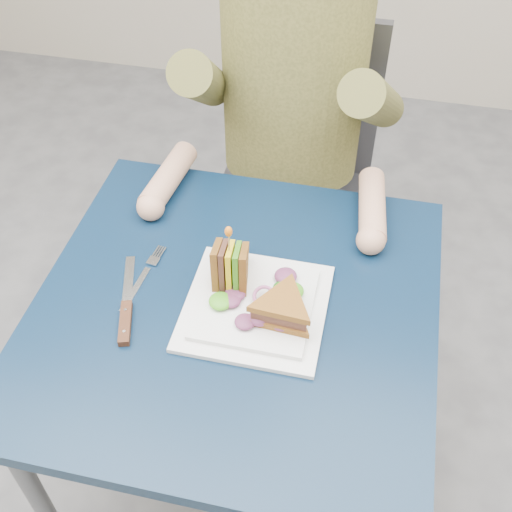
% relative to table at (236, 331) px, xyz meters
% --- Properties ---
extents(ground, '(4.00, 4.00, 0.00)m').
position_rel_table_xyz_m(ground, '(0.00, 0.00, -0.65)').
color(ground, '#57575A').
rests_on(ground, ground).
extents(table, '(0.75, 0.75, 0.73)m').
position_rel_table_xyz_m(table, '(0.00, 0.00, 0.00)').
color(table, black).
rests_on(table, ground).
extents(chair, '(0.42, 0.40, 0.93)m').
position_rel_table_xyz_m(chair, '(0.00, 0.69, -0.11)').
color(chair, '#47474C').
rests_on(chair, ground).
extents(diner, '(0.54, 0.59, 0.74)m').
position_rel_table_xyz_m(diner, '(-0.00, 0.58, 0.26)').
color(diner, brown).
rests_on(diner, chair).
extents(plate, '(0.26, 0.26, 0.02)m').
position_rel_table_xyz_m(plate, '(0.04, -0.00, 0.09)').
color(plate, white).
rests_on(plate, table).
extents(sandwich_flat, '(0.14, 0.14, 0.05)m').
position_rel_table_xyz_m(sandwich_flat, '(0.10, -0.03, 0.12)').
color(sandwich_flat, brown).
rests_on(sandwich_flat, plate).
extents(sandwich_upright, '(0.09, 0.15, 0.15)m').
position_rel_table_xyz_m(sandwich_upright, '(-0.02, 0.04, 0.13)').
color(sandwich_upright, brown).
rests_on(sandwich_upright, plate).
extents(fork, '(0.03, 0.18, 0.01)m').
position_rel_table_xyz_m(fork, '(-0.19, 0.02, 0.08)').
color(fork, silver).
rests_on(fork, table).
extents(knife, '(0.08, 0.22, 0.02)m').
position_rel_table_xyz_m(knife, '(-0.19, -0.07, 0.09)').
color(knife, silver).
rests_on(knife, table).
extents(toothpick, '(0.01, 0.01, 0.06)m').
position_rel_table_xyz_m(toothpick, '(-0.02, 0.04, 0.20)').
color(toothpick, tan).
rests_on(toothpick, sandwich_upright).
extents(toothpick_frill, '(0.01, 0.01, 0.02)m').
position_rel_table_xyz_m(toothpick_frill, '(-0.02, 0.04, 0.23)').
color(toothpick_frill, orange).
rests_on(toothpick_frill, sandwich_upright).
extents(lettuce_spill, '(0.15, 0.13, 0.02)m').
position_rel_table_xyz_m(lettuce_spill, '(0.05, 0.01, 0.11)').
color(lettuce_spill, '#337A14').
rests_on(lettuce_spill, plate).
extents(onion_ring, '(0.04, 0.04, 0.02)m').
position_rel_table_xyz_m(onion_ring, '(0.06, 0.00, 0.11)').
color(onion_ring, '#9E4C7A').
rests_on(onion_ring, plate).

